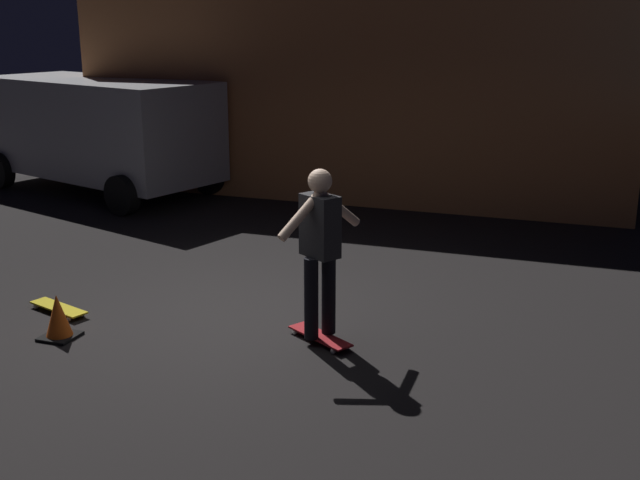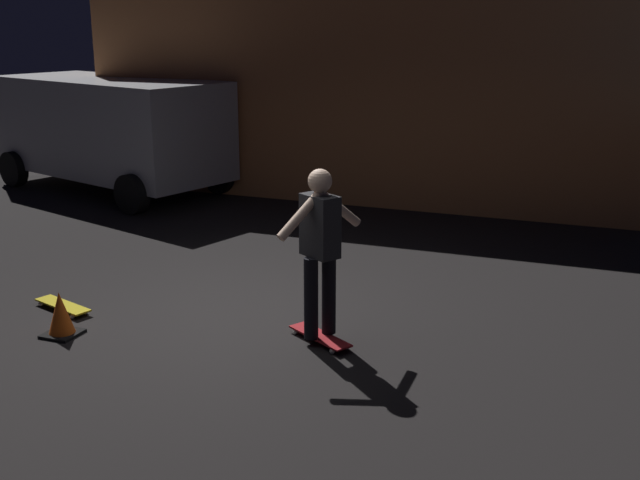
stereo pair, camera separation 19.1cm
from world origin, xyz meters
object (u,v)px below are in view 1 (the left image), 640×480
at_px(skateboard_ridden, 320,337).
at_px(skater, 320,241).
at_px(parked_van, 99,128).
at_px(skateboard_spare, 59,308).
at_px(traffic_cone, 58,318).

relative_size(skateboard_ridden, skater, 0.46).
relative_size(parked_van, skateboard_spare, 6.17).
distance_m(parked_van, traffic_cone, 7.10).
xyz_separation_m(skateboard_ridden, traffic_cone, (-2.49, -0.78, 0.16)).
bearing_deg(skateboard_ridden, skater, 165.96).
distance_m(skateboard_ridden, traffic_cone, 2.62).
xyz_separation_m(parked_van, traffic_cone, (3.62, -6.04, -0.95)).
distance_m(skateboard_ridden, skateboard_spare, 2.95).
relative_size(skateboard_ridden, skateboard_spare, 0.96).
height_order(parked_van, skateboard_spare, parked_van).
height_order(parked_van, traffic_cone, parked_van).
distance_m(skater, traffic_cone, 2.74).
xyz_separation_m(skater, traffic_cone, (-2.49, -0.78, -0.83)).
xyz_separation_m(skateboard_spare, traffic_cone, (0.45, -0.58, 0.16)).
bearing_deg(traffic_cone, skateboard_ridden, 17.41).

